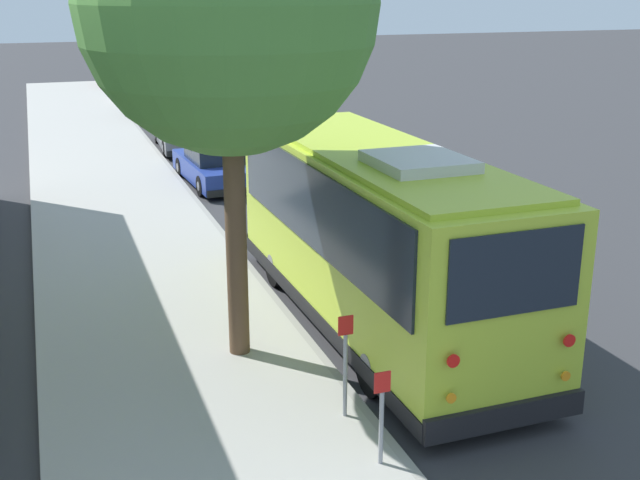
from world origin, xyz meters
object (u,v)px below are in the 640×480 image
Objects in this scene: shuttle_bus at (376,229)px; parked_sedan_maroon at (119,77)px; sign_post_near at (381,417)px; sign_post_far at (345,365)px; parked_sedan_blue at (214,166)px; parked_sedan_black at (156,107)px; parked_sedan_gray at (181,133)px; parked_sedan_silver at (135,92)px.

parked_sedan_maroon is (37.98, 0.56, -1.23)m from shuttle_bus.
sign_post_far reaches higher than sign_post_near.
parked_sedan_blue is 26.26m from parked_sedan_maroon.
parked_sedan_blue is 13.37m from parked_sedan_black.
sign_post_far is at bearing 0.00° from sign_post_near.
sign_post_far is at bearing 149.34° from shuttle_bus.
parked_sedan_gray is at bearing -3.13° from parked_sedan_blue.
shuttle_bus is at bearing 178.52° from parked_sedan_maroon.
parked_sedan_blue is 0.99× the size of parked_sedan_gray.
shuttle_bus is 5.78× the size of sign_post_far.
parked_sedan_blue is at bearing -177.50° from parked_sedan_silver.
parked_sedan_blue is at bearing 178.75° from parked_sedan_black.
parked_sedan_silver reaches higher than parked_sedan_blue.
parked_sedan_gray is 3.55× the size of sign_post_near.
parked_sedan_silver is (13.02, 0.09, -0.01)m from parked_sedan_gray.
parked_sedan_silver is 3.35× the size of sign_post_near.
parked_sedan_silver is 2.82× the size of sign_post_far.
sign_post_far is (-3.13, 1.80, -0.91)m from shuttle_bus.
sign_post_far reaches higher than parked_sedan_maroon.
parked_sedan_gray is 20.90m from sign_post_far.
parked_sedan_maroon is at bearing -1.74° from sign_post_far.
parked_sedan_black is at bearing -0.15° from shuttle_bus.
shuttle_bus is 11.79m from parked_sedan_blue.
shuttle_bus reaches higher than parked_sedan_silver.
sign_post_near reaches higher than parked_sedan_maroon.
parked_sedan_silver is 33.90m from sign_post_far.
shuttle_bus is 1.94× the size of parked_sedan_blue.
parked_sedan_blue is 2.98× the size of sign_post_far.
parked_sedan_silver is at bearing 2.10° from parked_sedan_black.
shuttle_bus is 2.07× the size of parked_sedan_black.
shuttle_bus is at bearing -179.83° from parked_sedan_black.
sign_post_near is 1.27m from sign_post_far.
sign_post_near is (-29.49, 1.54, 0.24)m from parked_sedan_black.
sign_post_near is at bearing 179.06° from parked_sedan_gray.
parked_sedan_black is 0.99× the size of parked_sedan_maroon.
shuttle_bus reaches higher than parked_sedan_blue.
sign_post_near reaches higher than parked_sedan_gray.
parked_sedan_maroon is at bearing 0.90° from parked_sedan_black.
parked_sedan_black is 2.79× the size of sign_post_far.
shuttle_bus reaches higher than parked_sedan_black.
sign_post_near is at bearing 172.41° from parked_sedan_blue.
parked_sedan_silver is 1.00× the size of parked_sedan_maroon.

